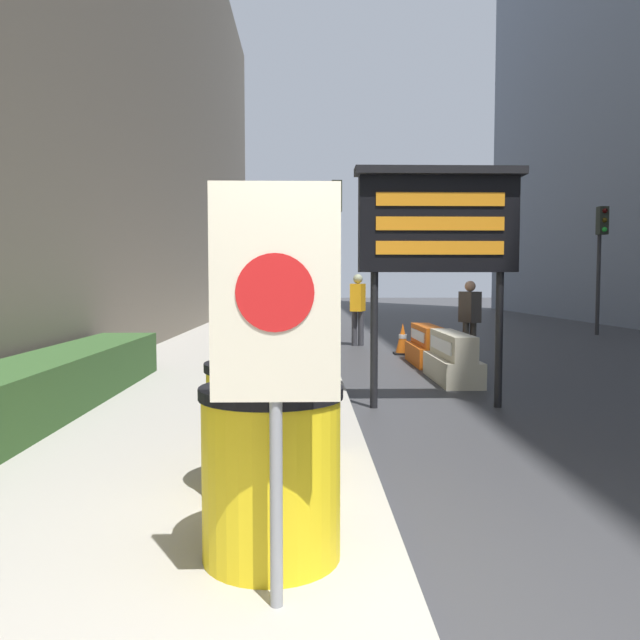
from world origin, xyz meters
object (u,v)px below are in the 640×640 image
(traffic_light_near_curb, at_px, (337,226))
(jersey_barrier_cream, at_px, (452,360))
(barrel_drum_back, at_px, (285,400))
(message_board, at_px, (438,225))
(barrel_drum_foreground, at_px, (271,472))
(pedestrian_passerby, at_px, (470,314))
(traffic_cone_near, at_px, (403,339))
(traffic_light_far_side, at_px, (601,242))
(barrel_drum_middle, at_px, (260,428))
(traffic_cone_mid, at_px, (458,353))
(warning_sign, at_px, (275,322))
(pedestrian_worker, at_px, (358,303))
(jersey_barrier_orange_far, at_px, (427,347))

(traffic_light_near_curb, bearing_deg, jersey_barrier_cream, -77.58)
(barrel_drum_back, height_order, message_board, message_board)
(barrel_drum_foreground, height_order, barrel_drum_back, same)
(barrel_drum_foreground, relative_size, pedestrian_passerby, 0.57)
(traffic_cone_near, xyz_separation_m, traffic_light_near_curb, (-1.34, 3.28, 2.83))
(message_board, height_order, traffic_light_near_curb, traffic_light_near_curb)
(traffic_light_far_side, bearing_deg, barrel_drum_middle, -122.78)
(barrel_drum_middle, height_order, traffic_light_near_curb, traffic_light_near_curb)
(traffic_cone_near, relative_size, traffic_cone_mid, 0.90)
(barrel_drum_back, xyz_separation_m, warning_sign, (0.05, -2.59, 0.86))
(pedestrian_worker, bearing_deg, barrel_drum_middle, 11.64)
(warning_sign, bearing_deg, traffic_light_near_curb, 86.03)
(barrel_drum_middle, relative_size, pedestrian_passerby, 0.57)
(traffic_light_near_curb, bearing_deg, message_board, -84.79)
(barrel_drum_middle, distance_m, traffic_light_far_side, 17.42)
(message_board, bearing_deg, jersey_barrier_orange_far, 80.44)
(warning_sign, relative_size, traffic_cone_near, 2.77)
(message_board, bearing_deg, barrel_drum_back, -125.74)
(barrel_drum_back, distance_m, traffic_cone_near, 8.94)
(barrel_drum_foreground, xyz_separation_m, traffic_cone_near, (2.40, 10.66, -0.27))
(barrel_drum_foreground, relative_size, message_board, 0.31)
(barrel_drum_foreground, bearing_deg, warning_sign, -84.66)
(traffic_light_near_curb, bearing_deg, barrel_drum_foreground, -94.33)
(traffic_light_near_curb, bearing_deg, traffic_cone_mid, -73.72)
(barrel_drum_middle, height_order, pedestrian_worker, pedestrian_worker)
(warning_sign, bearing_deg, barrel_drum_foreground, 95.34)
(barrel_drum_back, bearing_deg, barrel_drum_middle, -97.70)
(barrel_drum_middle, height_order, traffic_light_far_side, traffic_light_far_side)
(barrel_drum_foreground, distance_m, warning_sign, 1.02)
(warning_sign, xyz_separation_m, traffic_cone_near, (2.35, 11.20, -1.12))
(barrel_drum_back, xyz_separation_m, traffic_cone_mid, (2.90, 5.55, -0.23))
(traffic_cone_mid, relative_size, traffic_light_near_curb, 0.18)
(barrel_drum_back, bearing_deg, message_board, 54.26)
(message_board, height_order, pedestrian_worker, message_board)
(traffic_cone_mid, bearing_deg, barrel_drum_foreground, -110.93)
(jersey_barrier_orange_far, relative_size, pedestrian_worker, 0.93)
(message_board, relative_size, pedestrian_passerby, 1.86)
(barrel_drum_middle, relative_size, message_board, 0.31)
(message_board, bearing_deg, traffic_cone_mid, 70.96)
(barrel_drum_foreground, relative_size, barrel_drum_back, 1.00)
(warning_sign, distance_m, jersey_barrier_cream, 7.89)
(barrel_drum_back, relative_size, jersey_barrier_orange_far, 0.55)
(jersey_barrier_cream, height_order, traffic_light_far_side, traffic_light_far_side)
(barrel_drum_foreground, height_order, traffic_cone_near, barrel_drum_foreground)
(barrel_drum_middle, relative_size, traffic_light_far_side, 0.24)
(traffic_light_far_side, xyz_separation_m, pedestrian_passerby, (-5.63, -6.13, -1.86))
(jersey_barrier_cream, relative_size, pedestrian_passerby, 1.12)
(message_board, height_order, traffic_light_far_side, traffic_light_far_side)
(jersey_barrier_cream, distance_m, traffic_light_near_curb, 7.79)
(message_board, xyz_separation_m, pedestrian_worker, (-0.36, 7.90, -1.29))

